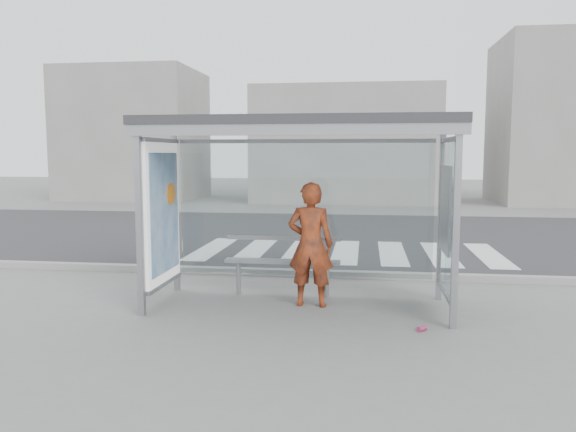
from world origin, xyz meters
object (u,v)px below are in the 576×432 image
(bus_shelter, at_px, (272,165))
(person, at_px, (311,244))
(bench, at_px, (282,261))
(soda_can, at_px, (422,329))

(bus_shelter, distance_m, person, 1.23)
(person, relative_size, bench, 1.01)
(person, bearing_deg, bench, -43.66)
(bench, bearing_deg, soda_can, -37.06)
(bus_shelter, relative_size, soda_can, 35.67)
(person, bearing_deg, bus_shelter, 5.79)
(bus_shelter, relative_size, bench, 2.46)
(person, distance_m, soda_can, 1.93)
(bench, xyz_separation_m, soda_can, (1.92, -1.45, -0.50))
(soda_can, bearing_deg, bench, 142.94)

